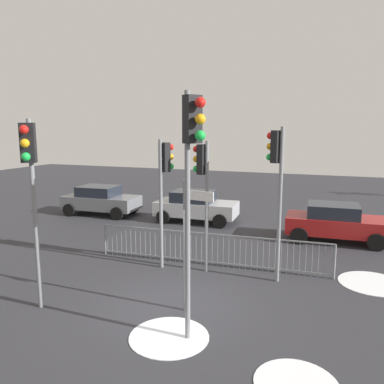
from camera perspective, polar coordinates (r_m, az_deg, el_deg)
The scene contains 14 objects.
ground_plane at distance 10.05m, azimuth -3.12°, elevation -16.40°, with size 60.00×60.00×0.00m, color #2D2D33.
traffic_light_mid_left at distance 10.99m, azimuth 12.50°, elevation 3.29°, with size 0.52×0.42×4.42m.
traffic_light_rear_right at distance 9.60m, azimuth -22.89°, elevation 2.68°, with size 0.41×0.52×4.60m.
traffic_light_foreground_right at distance 11.55m, azimuth 1.64°, elevation 2.29°, with size 0.55×0.37×4.01m.
traffic_light_foreground_left at distance 11.91m, azimuth -4.14°, elevation 2.63°, with size 0.40×0.53×4.05m.
traffic_light_rear_left at distance 7.41m, azimuth -0.08°, elevation 4.34°, with size 0.50×0.43×5.09m.
direction_sign_post at distance 9.10m, azimuth -0.72°, elevation -7.03°, with size 0.78×0.18×3.22m.
pedestrian_guard_railing at distance 12.47m, azimuth 2.61°, elevation -8.43°, with size 7.62×0.53×1.07m.
car_red_trailing at distance 16.04m, azimuth 20.55°, elevation -4.19°, with size 3.88×2.08×1.47m.
car_grey_far at distance 20.20m, azimuth -13.40°, elevation -1.13°, with size 3.89×2.11×1.47m.
car_silver_mid at distance 18.12m, azimuth 0.54°, elevation -2.06°, with size 3.89×2.11×1.47m.
snow_patch_kerb at distance 7.63m, azimuth 15.24°, elevation -25.83°, with size 1.48×1.48×0.01m, color white.
snow_patch_island at distance 12.39m, azimuth 25.22°, elevation -12.16°, with size 1.86×1.86×0.01m, color white.
snow_patch_verge at distance 8.71m, azimuth -3.43°, elevation -20.67°, with size 1.71×1.71×0.01m, color white.
Camera 1 is at (3.75, -8.23, 4.37)m, focal length 35.89 mm.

